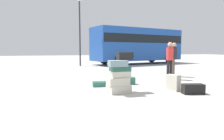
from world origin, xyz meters
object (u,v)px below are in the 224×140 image
object	(u,v)px
suitcase_tower	(119,75)
suitcase_teal_upright_blue	(101,84)
suitcase_teal_right_side	(125,81)
suitcase_cream_foreground_far	(173,83)
lamp_post	(80,20)
person_bearded_onlooker	(174,56)
suitcase_black_behind_tower	(193,89)
parked_bus	(138,44)
person_tourist_with_camera	(170,57)

from	to	relation	value
suitcase_tower	suitcase_teal_upright_blue	distance (m)	1.34
suitcase_teal_right_side	suitcase_teal_upright_blue	xyz separation A→B (m)	(-0.98, -0.15, -0.05)
suitcase_cream_foreground_far	suitcase_teal_upright_blue	size ratio (longest dim) A/B	0.87
lamp_post	suitcase_cream_foreground_far	bearing A→B (deg)	-82.51
person_bearded_onlooker	lamp_post	world-z (taller)	lamp_post
suitcase_tower	suitcase_teal_right_side	distance (m)	1.60
suitcase_teal_upright_blue	suitcase_black_behind_tower	bearing A→B (deg)	-33.68
lamp_post	suitcase_black_behind_tower	bearing A→B (deg)	-81.48
suitcase_black_behind_tower	suitcase_cream_foreground_far	bearing A→B (deg)	129.44
suitcase_tower	suitcase_teal_right_side	xyz separation A→B (m)	(0.71, 1.38, -0.40)
suitcase_cream_foreground_far	lamp_post	size ratio (longest dim) A/B	0.10
suitcase_tower	lamp_post	distance (m)	10.95
person_bearded_onlooker	parked_bus	size ratio (longest dim) A/B	0.18
suitcase_tower	person_bearded_onlooker	size ratio (longest dim) A/B	0.75
suitcase_cream_foreground_far	suitcase_black_behind_tower	distance (m)	0.67
suitcase_teal_upright_blue	suitcase_black_behind_tower	world-z (taller)	suitcase_black_behind_tower
suitcase_teal_upright_blue	lamp_post	distance (m)	9.94
suitcase_teal_right_side	suitcase_black_behind_tower	bearing A→B (deg)	-42.68
suitcase_cream_foreground_far	person_bearded_onlooker	distance (m)	3.68
suitcase_teal_right_side	person_bearded_onlooker	world-z (taller)	person_bearded_onlooker
suitcase_tower	person_tourist_with_camera	bearing A→B (deg)	33.59
person_tourist_with_camera	lamp_post	distance (m)	9.29
suitcase_teal_right_side	suitcase_black_behind_tower	distance (m)	2.55
person_bearded_onlooker	suitcase_tower	bearing A→B (deg)	-18.37
parked_bus	lamp_post	world-z (taller)	lamp_post
suitcase_teal_right_side	suitcase_black_behind_tower	world-z (taller)	suitcase_black_behind_tower
suitcase_teal_upright_blue	suitcase_tower	bearing A→B (deg)	-69.96
suitcase_black_behind_tower	parked_bus	bearing A→B (deg)	86.89
suitcase_cream_foreground_far	person_tourist_with_camera	bearing A→B (deg)	41.25
suitcase_cream_foreground_far	suitcase_teal_right_side	distance (m)	1.90
suitcase_tower	parked_bus	size ratio (longest dim) A/B	0.14
suitcase_cream_foreground_far	person_tourist_with_camera	xyz separation A→B (m)	(1.28, 2.22, 0.72)
suitcase_black_behind_tower	lamp_post	world-z (taller)	lamp_post
suitcase_tower	parked_bus	bearing A→B (deg)	63.30
person_tourist_with_camera	person_bearded_onlooker	bearing A→B (deg)	-156.09
person_tourist_with_camera	lamp_post	size ratio (longest dim) A/B	0.30
suitcase_tower	suitcase_teal_upright_blue	bearing A→B (deg)	102.44
person_tourist_with_camera	parked_bus	world-z (taller)	parked_bus
person_tourist_with_camera	suitcase_tower	bearing A→B (deg)	10.41
parked_bus	suitcase_tower	bearing A→B (deg)	-130.23
suitcase_teal_right_side	parked_bus	world-z (taller)	parked_bus
parked_bus	suitcase_cream_foreground_far	bearing A→B (deg)	-122.50
suitcase_cream_foreground_far	suitcase_black_behind_tower	size ratio (longest dim) A/B	0.83
suitcase_tower	suitcase_black_behind_tower	distance (m)	2.22
suitcase_teal_upright_blue	person_bearded_onlooker	distance (m)	4.42
suitcase_tower	person_tourist_with_camera	distance (m)	3.67
suitcase_cream_foreground_far	parked_bus	distance (m)	12.42
suitcase_teal_upright_blue	person_bearded_onlooker	size ratio (longest dim) A/B	0.36
suitcase_cream_foreground_far	person_tourist_with_camera	world-z (taller)	person_tourist_with_camera
suitcase_teal_right_side	suitcase_teal_upright_blue	world-z (taller)	suitcase_teal_right_side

